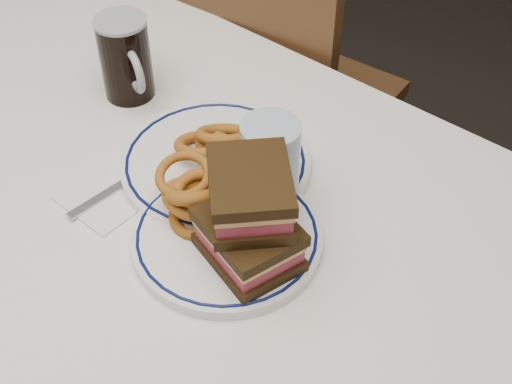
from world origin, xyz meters
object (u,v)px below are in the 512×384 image
Objects in this scene: main_plate at (227,237)px; reuben_sandwich at (249,217)px; beer_mug at (126,58)px; chair_far at (274,94)px; far_plate at (215,163)px.

reuben_sandwich reaches higher than main_plate.
chair_far is at bearing 92.18° from beer_mug.
chair_far is 0.72m from main_plate.
far_plate is (0.24, -0.05, -0.06)m from beer_mug.
reuben_sandwich is (0.04, -0.00, 0.07)m from main_plate.
chair_far reaches higher than reuben_sandwich.
far_plate is (-0.16, 0.10, -0.07)m from reuben_sandwich.
reuben_sandwich is (0.41, -0.57, 0.34)m from chair_far.
reuben_sandwich is at bearing -54.13° from chair_far.
main_plate is 0.15m from far_plate.
main_plate is 1.57× the size of reuben_sandwich.
beer_mug is at bearing 168.87° from far_plate.
beer_mug is (-0.35, 0.15, 0.06)m from main_plate.
main_plate is 0.91× the size of far_plate.
chair_far reaches higher than far_plate.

